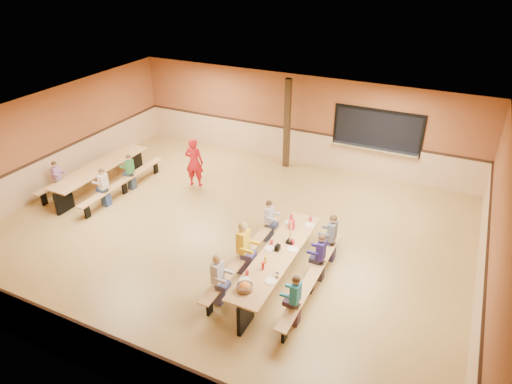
% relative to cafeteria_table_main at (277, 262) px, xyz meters
% --- Properties ---
extents(ground, '(12.00, 12.00, 0.00)m').
position_rel_cafeteria_table_main_xyz_m(ground, '(-1.93, 1.27, -0.53)').
color(ground, olive).
rests_on(ground, ground).
extents(room_envelope, '(12.04, 10.04, 3.02)m').
position_rel_cafeteria_table_main_xyz_m(room_envelope, '(-1.93, 1.27, 0.16)').
color(room_envelope, brown).
rests_on(room_envelope, ground).
extents(kitchen_pass_through, '(2.78, 0.28, 1.38)m').
position_rel_cafeteria_table_main_xyz_m(kitchen_pass_through, '(0.67, 6.23, 0.96)').
color(kitchen_pass_through, black).
rests_on(kitchen_pass_through, ground).
extents(structural_post, '(0.18, 0.18, 3.00)m').
position_rel_cafeteria_table_main_xyz_m(structural_post, '(-2.13, 5.67, 0.97)').
color(structural_post, black).
rests_on(structural_post, ground).
extents(cafeteria_table_main, '(1.91, 3.70, 0.74)m').
position_rel_cafeteria_table_main_xyz_m(cafeteria_table_main, '(0.00, 0.00, 0.00)').
color(cafeteria_table_main, '#BB844A').
rests_on(cafeteria_table_main, ground).
extents(cafeteria_table_second, '(1.91, 3.70, 0.74)m').
position_rel_cafeteria_table_main_xyz_m(cafeteria_table_second, '(-6.61, 1.75, 0.00)').
color(cafeteria_table_second, '#BB844A').
rests_on(cafeteria_table_second, ground).
extents(seated_child_white_left, '(0.37, 0.30, 1.21)m').
position_rel_cafeteria_table_main_xyz_m(seated_child_white_left, '(-0.82, -1.18, 0.08)').
color(seated_child_white_left, '#BDBBC2').
rests_on(seated_child_white_left, ground).
extents(seated_adult_yellow, '(0.43, 0.35, 1.32)m').
position_rel_cafeteria_table_main_xyz_m(seated_adult_yellow, '(-0.82, -0.04, 0.14)').
color(seated_adult_yellow, yellow).
rests_on(seated_adult_yellow, ground).
extents(seated_child_grey_left, '(0.34, 0.28, 1.14)m').
position_rel_cafeteria_table_main_xyz_m(seated_child_grey_left, '(-0.82, 1.36, 0.05)').
color(seated_child_grey_left, beige).
rests_on(seated_child_grey_left, ground).
extents(seated_child_teal_right, '(0.34, 0.28, 1.16)m').
position_rel_cafeteria_table_main_xyz_m(seated_child_teal_right, '(0.83, -1.04, 0.05)').
color(seated_child_teal_right, teal).
rests_on(seated_child_teal_right, ground).
extents(seated_child_navy_right, '(0.35, 0.29, 1.18)m').
position_rel_cafeteria_table_main_xyz_m(seated_child_navy_right, '(0.83, 0.49, 0.06)').
color(seated_child_navy_right, navy).
rests_on(seated_child_navy_right, ground).
extents(seated_child_char_right, '(0.37, 0.30, 1.21)m').
position_rel_cafeteria_table_main_xyz_m(seated_child_char_right, '(0.83, 1.29, 0.08)').
color(seated_child_char_right, '#52565D').
rests_on(seated_child_char_right, ground).
extents(seated_child_purple_sec, '(0.32, 0.26, 1.11)m').
position_rel_cafeteria_table_main_xyz_m(seated_child_purple_sec, '(-7.43, 0.80, 0.03)').
color(seated_child_purple_sec, '#9E6793').
rests_on(seated_child_purple_sec, ground).
extents(seated_child_green_sec, '(0.32, 0.27, 1.12)m').
position_rel_cafeteria_table_main_xyz_m(seated_child_green_sec, '(-5.78, 2.10, 0.03)').
color(seated_child_green_sec, '#2E6B34').
rests_on(seated_child_green_sec, ground).
extents(seated_child_tan_sec, '(0.34, 0.28, 1.15)m').
position_rel_cafeteria_table_main_xyz_m(seated_child_tan_sec, '(-5.78, 0.96, 0.05)').
color(seated_child_tan_sec, '#C3AD9D').
rests_on(seated_child_tan_sec, ground).
extents(standing_woman, '(0.64, 0.49, 1.57)m').
position_rel_cafeteria_table_main_xyz_m(standing_woman, '(-4.14, 3.15, 0.26)').
color(standing_woman, '#B51419').
rests_on(standing_woman, ground).
extents(punch_pitcher, '(0.16, 0.16, 0.22)m').
position_rel_cafeteria_table_main_xyz_m(punch_pitcher, '(-0.10, 1.07, 0.32)').
color(punch_pitcher, red).
rests_on(punch_pitcher, cafeteria_table_main).
extents(chip_bowl, '(0.32, 0.32, 0.15)m').
position_rel_cafeteria_table_main_xyz_m(chip_bowl, '(-0.11, -1.36, 0.29)').
color(chip_bowl, orange).
rests_on(chip_bowl, cafeteria_table_main).
extents(napkin_dispenser, '(0.10, 0.14, 0.13)m').
position_rel_cafeteria_table_main_xyz_m(napkin_dispenser, '(-0.06, 0.13, 0.28)').
color(napkin_dispenser, black).
rests_on(napkin_dispenser, cafeteria_table_main).
extents(condiment_mustard, '(0.06, 0.06, 0.17)m').
position_rel_cafeteria_table_main_xyz_m(condiment_mustard, '(-0.10, -0.41, 0.30)').
color(condiment_mustard, yellow).
rests_on(condiment_mustard, cafeteria_table_main).
extents(condiment_ketchup, '(0.06, 0.06, 0.17)m').
position_rel_cafeteria_table_main_xyz_m(condiment_ketchup, '(-0.06, -0.62, 0.30)').
color(condiment_ketchup, '#B2140F').
rests_on(condiment_ketchup, cafeteria_table_main).
extents(table_paddle, '(0.16, 0.16, 0.56)m').
position_rel_cafeteria_table_main_xyz_m(table_paddle, '(0.09, 0.51, 0.35)').
color(table_paddle, black).
rests_on(table_paddle, cafeteria_table_main).
extents(place_settings, '(0.65, 3.30, 0.11)m').
position_rel_cafeteria_table_main_xyz_m(place_settings, '(0.00, 0.00, 0.27)').
color(place_settings, beige).
rests_on(place_settings, cafeteria_table_main).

